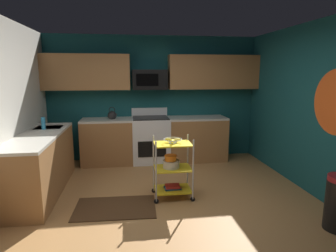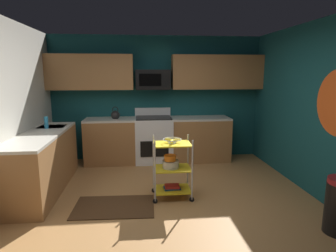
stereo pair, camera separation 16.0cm
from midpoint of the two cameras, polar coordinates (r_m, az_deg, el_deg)
floor at (r=4.16m, az=-0.77°, el=-15.94°), size 4.40×4.80×0.04m
wall_back at (r=6.16m, az=-3.66°, el=5.56°), size 4.52×0.06×2.60m
wall_right at (r=4.60m, az=27.95°, el=2.65°), size 0.06×4.80×2.60m
wall_flower_decal at (r=4.38m, az=29.59°, el=4.14°), size 0.00×0.89×0.89m
counter_run at (r=5.43m, az=-11.22°, el=-4.29°), size 3.69×2.68×0.92m
oven_range at (r=5.96m, az=-4.24°, el=-2.62°), size 0.76×0.65×1.10m
upper_cabinets at (r=5.95m, az=-3.37°, el=10.68°), size 4.40×0.33×0.70m
microwave at (r=5.91m, az=-4.47°, el=9.22°), size 0.70×0.39×0.40m
rolling_cart at (r=4.25m, az=-0.15°, el=-8.40°), size 0.60×0.41×0.91m
fruit_bowl at (r=4.14m, az=-0.15°, el=-2.85°), size 0.27×0.27×0.07m
mixing_bowl_large at (r=4.23m, az=-0.45°, el=-7.57°), size 0.25×0.25×0.11m
mixing_bowl_small at (r=4.18m, az=-0.58°, el=-6.36°), size 0.18×0.18×0.08m
book_stack at (r=4.36m, az=-0.15°, el=-12.09°), size 0.25×0.17×0.06m
kettle at (r=5.87m, az=-11.85°, el=2.11°), size 0.21×0.18×0.26m
dish_soap_bottle at (r=5.15m, az=-24.45°, el=0.50°), size 0.06×0.06×0.20m
floor_rug at (r=4.17m, az=-11.60°, el=-15.68°), size 1.13×0.74×0.01m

